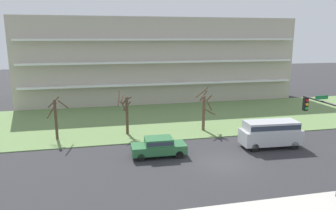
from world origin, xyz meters
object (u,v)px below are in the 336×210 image
(tree_left, at_px, (126,112))
(tree_center, at_px, (204,110))
(tree_far_left, at_px, (56,117))
(van_silver_near_left, at_px, (271,132))
(sedan_green_center_left, at_px, (159,146))
(traffic_signal_mast, at_px, (328,128))

(tree_left, distance_m, tree_center, 7.94)
(tree_left, bearing_deg, tree_far_left, -178.07)
(tree_far_left, xyz_separation_m, van_silver_near_left, (18.49, -6.20, -0.82))
(tree_far_left, height_order, sedan_green_center_left, tree_far_left)
(tree_left, xyz_separation_m, traffic_signal_mast, (11.19, -14.15, 1.72))
(tree_left, bearing_deg, tree_center, -3.34)
(van_silver_near_left, distance_m, sedan_green_center_left, 9.98)
(tree_left, distance_m, van_silver_near_left, 13.62)
(sedan_green_center_left, xyz_separation_m, traffic_signal_mast, (9.17, -7.73, 3.15))
(van_silver_near_left, relative_size, sedan_green_center_left, 1.19)
(van_silver_near_left, distance_m, traffic_signal_mast, 8.20)
(traffic_signal_mast, bearing_deg, sedan_green_center_left, 139.86)
(tree_center, distance_m, traffic_signal_mast, 14.19)
(tree_center, relative_size, traffic_signal_mast, 0.76)
(van_silver_near_left, relative_size, traffic_signal_mast, 0.89)
(tree_center, height_order, sedan_green_center_left, tree_center)
(tree_center, bearing_deg, van_silver_near_left, -55.75)
(van_silver_near_left, height_order, traffic_signal_mast, traffic_signal_mast)
(tree_left, bearing_deg, traffic_signal_mast, -51.67)
(tree_left, xyz_separation_m, tree_center, (7.93, -0.46, -0.07))
(tree_center, bearing_deg, tree_left, 176.66)
(van_silver_near_left, xyz_separation_m, sedan_green_center_left, (-9.97, 0.00, -0.52))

